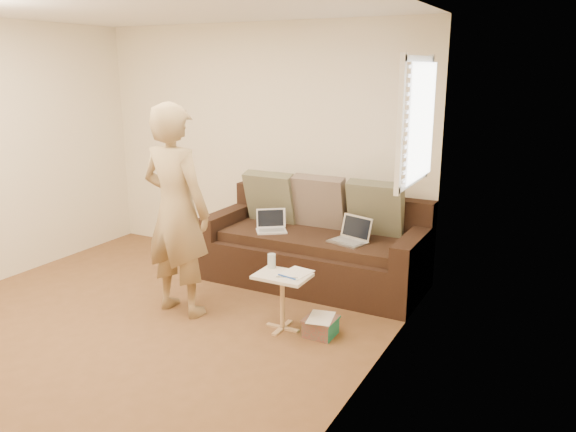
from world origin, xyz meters
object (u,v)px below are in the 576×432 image
object	(u,v)px
laptop_white	(271,232)
side_table	(282,302)
laptop_silver	(347,243)
striped_box	(321,326)
person	(176,211)
sofa	(314,243)
drinking_glass	(272,261)

from	to	relation	value
laptop_white	side_table	world-z (taller)	laptop_white
laptop_silver	striped_box	size ratio (longest dim) A/B	1.35
person	side_table	distance (m)	1.21
sofa	laptop_silver	size ratio (longest dim) A/B	6.48
sofa	side_table	distance (m)	1.12
laptop_white	drinking_glass	size ratio (longest dim) A/B	2.49
side_table	drinking_glass	world-z (taller)	drinking_glass
sofa	side_table	bearing A→B (deg)	-78.73
sofa	side_table	xyz separation A→B (m)	(0.22, -1.08, -0.18)
person	drinking_glass	size ratio (longest dim) A/B	15.57
person	side_table	size ratio (longest dim) A/B	3.84
person	laptop_silver	bearing A→B (deg)	-134.44
person	drinking_glass	bearing A→B (deg)	-162.15
sofa	striped_box	distance (m)	1.23
sofa	drinking_glass	bearing A→B (deg)	-86.72
laptop_silver	side_table	xyz separation A→B (m)	(-0.19, -0.95, -0.28)
laptop_white	side_table	bearing A→B (deg)	-92.10
drinking_glass	striped_box	xyz separation A→B (m)	(0.49, -0.07, -0.47)
sofa	person	xyz separation A→B (m)	(-0.77, -1.18, 0.51)
laptop_silver	person	bearing A→B (deg)	-121.33
person	striped_box	size ratio (longest dim) A/B	7.40
laptop_silver	person	size ratio (longest dim) A/B	0.18
laptop_silver	laptop_white	world-z (taller)	laptop_silver
laptop_silver	person	distance (m)	1.63
laptop_silver	striped_box	xyz separation A→B (m)	(0.14, -0.91, -0.44)
laptop_white	side_table	xyz separation A→B (m)	(0.63, -0.95, -0.28)
sofa	person	bearing A→B (deg)	-123.17
laptop_white	laptop_silver	bearing A→B (deg)	-35.33
laptop_silver	laptop_white	size ratio (longest dim) A/B	1.14
sofa	laptop_white	bearing A→B (deg)	-162.03
person	striped_box	xyz separation A→B (m)	(1.32, 0.14, -0.85)
laptop_silver	side_table	world-z (taller)	laptop_silver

